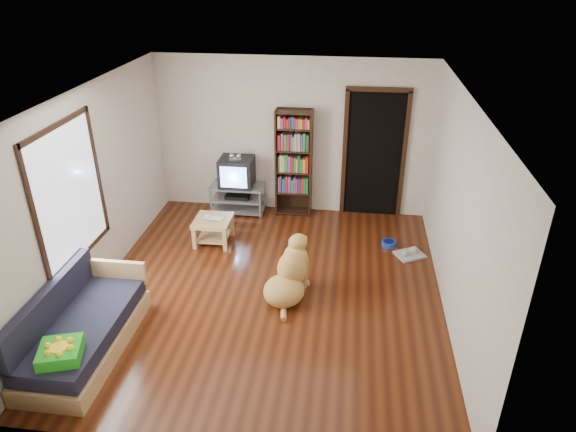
# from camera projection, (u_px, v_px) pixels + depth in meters

# --- Properties ---
(ground) EXTENTS (5.00, 5.00, 0.00)m
(ground) POSITION_uv_depth(u_px,v_px,m) (269.00, 290.00, 6.81)
(ground) COLOR #52220E
(ground) RESTS_ON ground
(ceiling) EXTENTS (5.00, 5.00, 0.00)m
(ceiling) POSITION_uv_depth(u_px,v_px,m) (265.00, 95.00, 5.62)
(ceiling) COLOR white
(ceiling) RESTS_ON ground
(wall_back) EXTENTS (4.50, 0.00, 4.50)m
(wall_back) POSITION_uv_depth(u_px,v_px,m) (292.00, 137.00, 8.42)
(wall_back) COLOR beige
(wall_back) RESTS_ON ground
(wall_front) EXTENTS (4.50, 0.00, 4.50)m
(wall_front) POSITION_uv_depth(u_px,v_px,m) (214.00, 339.00, 4.01)
(wall_front) COLOR beige
(wall_front) RESTS_ON ground
(wall_left) EXTENTS (0.00, 5.00, 5.00)m
(wall_left) POSITION_uv_depth(u_px,v_px,m) (91.00, 192.00, 6.48)
(wall_left) COLOR beige
(wall_left) RESTS_ON ground
(wall_right) EXTENTS (0.00, 5.00, 5.00)m
(wall_right) POSITION_uv_depth(u_px,v_px,m) (458.00, 213.00, 5.96)
(wall_right) COLOR beige
(wall_right) RESTS_ON ground
(green_cushion) EXTENTS (0.50, 0.50, 0.13)m
(green_cushion) POSITION_uv_depth(u_px,v_px,m) (60.00, 352.00, 5.05)
(green_cushion) COLOR green
(green_cushion) RESTS_ON sofa
(laptop) EXTENTS (0.33, 0.25, 0.02)m
(laptop) POSITION_uv_depth(u_px,v_px,m) (212.00, 219.00, 7.74)
(laptop) COLOR silver
(laptop) RESTS_ON coffee_table
(dog_bowl) EXTENTS (0.22, 0.22, 0.08)m
(dog_bowl) POSITION_uv_depth(u_px,v_px,m) (389.00, 244.00, 7.83)
(dog_bowl) COLOR #163E98
(dog_bowl) RESTS_ON ground
(grey_rag) EXTENTS (0.50, 0.47, 0.03)m
(grey_rag) POSITION_uv_depth(u_px,v_px,m) (410.00, 255.00, 7.59)
(grey_rag) COLOR #A7A7A7
(grey_rag) RESTS_ON ground
(window) EXTENTS (0.03, 1.46, 1.70)m
(window) POSITION_uv_depth(u_px,v_px,m) (69.00, 194.00, 5.94)
(window) COLOR white
(window) RESTS_ON wall_left
(doorway) EXTENTS (1.03, 0.05, 2.19)m
(doorway) POSITION_uv_depth(u_px,v_px,m) (374.00, 152.00, 8.33)
(doorway) COLOR black
(doorway) RESTS_ON wall_back
(tv_stand) EXTENTS (0.90, 0.45, 0.50)m
(tv_stand) POSITION_uv_depth(u_px,v_px,m) (238.00, 197.00, 8.78)
(tv_stand) COLOR #99999E
(tv_stand) RESTS_ON ground
(crt_tv) EXTENTS (0.55, 0.52, 0.58)m
(crt_tv) POSITION_uv_depth(u_px,v_px,m) (237.00, 171.00, 8.58)
(crt_tv) COLOR black
(crt_tv) RESTS_ON tv_stand
(bookshelf) EXTENTS (0.60, 0.30, 1.80)m
(bookshelf) POSITION_uv_depth(u_px,v_px,m) (294.00, 158.00, 8.42)
(bookshelf) COLOR black
(bookshelf) RESTS_ON ground
(sofa) EXTENTS (0.80, 1.80, 0.80)m
(sofa) POSITION_uv_depth(u_px,v_px,m) (82.00, 330.00, 5.69)
(sofa) COLOR tan
(sofa) RESTS_ON ground
(coffee_table) EXTENTS (0.55, 0.55, 0.40)m
(coffee_table) POSITION_uv_depth(u_px,v_px,m) (213.00, 226.00, 7.83)
(coffee_table) COLOR tan
(coffee_table) RESTS_ON ground
(dog) EXTENTS (0.69, 1.00, 0.83)m
(dog) POSITION_uv_depth(u_px,v_px,m) (290.00, 276.00, 6.58)
(dog) COLOR tan
(dog) RESTS_ON ground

